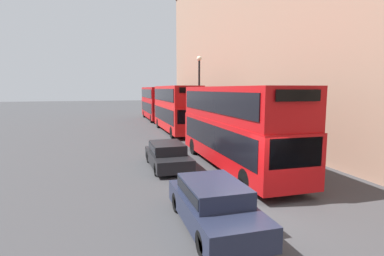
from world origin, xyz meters
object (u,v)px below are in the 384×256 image
(bus_second_in_queue, at_px, (176,107))
(car_dark_sedan, at_px, (214,203))
(car_hatchback, at_px, (167,154))
(bus_leading, at_px, (235,123))
(pedestrian, at_px, (180,117))
(bus_third_in_queue, at_px, (156,102))

(bus_second_in_queue, bearing_deg, car_dark_sedan, -99.75)
(bus_second_in_queue, xyz_separation_m, car_hatchback, (-3.40, -12.62, -1.74))
(bus_leading, xyz_separation_m, pedestrian, (2.02, 20.48, -1.56))
(bus_leading, xyz_separation_m, car_dark_sedan, (-3.40, -6.13, -1.64))
(bus_leading, bearing_deg, car_dark_sedan, -119.01)
(car_dark_sedan, xyz_separation_m, car_hatchback, (0.00, 7.16, -0.03))
(car_dark_sedan, bearing_deg, car_hatchback, 90.00)
(bus_leading, xyz_separation_m, bus_second_in_queue, (-0.00, 13.65, 0.07))
(bus_third_in_queue, xyz_separation_m, car_hatchback, (-3.40, -24.80, -1.71))
(bus_third_in_queue, relative_size, car_hatchback, 2.42)
(car_dark_sedan, distance_m, car_hatchback, 7.16)
(pedestrian, bearing_deg, bus_third_in_queue, 110.71)
(car_hatchback, bearing_deg, bus_third_in_queue, 82.19)
(bus_second_in_queue, height_order, pedestrian, bus_second_in_queue)
(bus_second_in_queue, relative_size, pedestrian, 5.84)
(car_hatchback, bearing_deg, bus_second_in_queue, 74.92)
(bus_leading, bearing_deg, car_hatchback, 163.13)
(bus_third_in_queue, height_order, pedestrian, bus_third_in_queue)
(bus_leading, relative_size, bus_second_in_queue, 1.05)
(bus_second_in_queue, bearing_deg, car_hatchback, -105.08)
(bus_third_in_queue, bearing_deg, car_hatchback, -97.81)
(car_hatchback, bearing_deg, bus_leading, -16.87)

